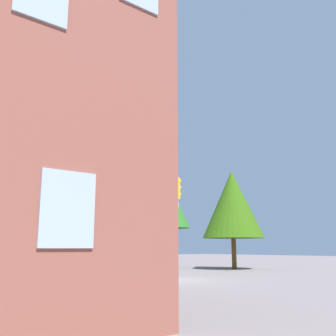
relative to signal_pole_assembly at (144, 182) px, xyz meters
name	(u,v)px	position (x,y,z in m)	size (l,w,h in m)	color
ground_plane	(171,280)	(-1.90, -0.35, -4.49)	(120.00, 120.00, 0.00)	gray
signal_pole_assembly	(144,182)	(0.00, 0.00, 0.00)	(6.85, 2.14, 6.36)	black
utility_pole	(127,206)	(-4.68, -8.85, -0.08)	(0.76, 1.72, 8.61)	brown
fire_hydrant	(47,274)	(3.46, -2.20, -4.08)	(0.33, 0.24, 0.83)	red
tree_near	(164,200)	(-10.07, -11.54, 1.08)	(4.39, 4.39, 8.03)	#513920
tree_mid	(232,204)	(-11.71, -5.26, 0.26)	(4.55, 4.55, 7.28)	brown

